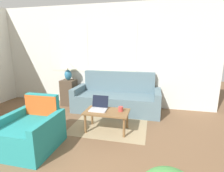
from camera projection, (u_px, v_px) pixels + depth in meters
The scene contains 9 objects.
wall_back at pixel (94, 56), 4.64m from camera, with size 6.18×0.06×2.60m.
rug at pixel (113, 119), 3.82m from camera, with size 1.48×1.76×0.01m.
couch at pixel (117, 99), 4.32m from camera, with size 2.09×0.80×0.94m.
armchair at pixel (32, 132), 2.73m from camera, with size 0.77×0.83×0.79m.
side_table at pixel (69, 92), 4.73m from camera, with size 0.36×0.36×0.69m.
table_lamp at pixel (68, 67), 4.58m from camera, with size 0.35×0.35×0.52m.
coffee_table at pixel (107, 114), 3.26m from camera, with size 0.82×0.47×0.39m.
laptop at pixel (99, 107), 3.32m from camera, with size 0.31×0.30×0.25m.
cup_navy at pixel (121, 109), 3.23m from camera, with size 0.09×0.09×0.09m.
Camera 1 is at (1.53, -0.68, 1.56)m, focal length 28.00 mm.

